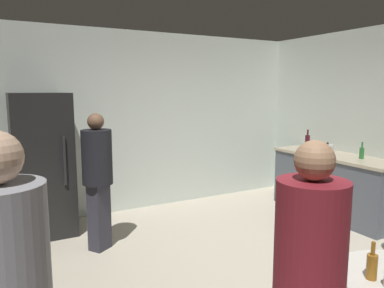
{
  "coord_description": "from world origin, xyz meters",
  "views": [
    {
      "loc": [
        -2.1,
        -2.74,
        1.84
      ],
      "look_at": [
        -0.23,
        0.69,
        1.27
      ],
      "focal_mm": 34.82,
      "sensor_mm": 36.0,
      "label": 1
    }
  ],
  "objects_px": {
    "person_in_maroon_shirt": "(309,278)",
    "kettle": "(327,149)",
    "person_in_black_shirt": "(98,172)",
    "beer_bottle_on_counter": "(362,153)",
    "refrigerator": "(43,165)",
    "wine_bottle_on_counter": "(307,142)",
    "beer_bottle_amber": "(372,266)"
  },
  "relations": [
    {
      "from": "kettle",
      "to": "beer_bottle_amber",
      "type": "xyz_separation_m",
      "value": [
        -2.42,
        -2.48,
        -0.15
      ]
    },
    {
      "from": "beer_bottle_amber",
      "to": "person_in_black_shirt",
      "type": "distance_m",
      "value": 2.96
    },
    {
      "from": "beer_bottle_on_counter",
      "to": "person_in_black_shirt",
      "type": "height_order",
      "value": "person_in_black_shirt"
    },
    {
      "from": "person_in_maroon_shirt",
      "to": "person_in_black_shirt",
      "type": "relative_size",
      "value": 1.02
    },
    {
      "from": "beer_bottle_on_counter",
      "to": "beer_bottle_amber",
      "type": "bearing_deg",
      "value": -141.81
    },
    {
      "from": "kettle",
      "to": "wine_bottle_on_counter",
      "type": "xyz_separation_m",
      "value": [
        0.09,
        0.48,
        0.05
      ]
    },
    {
      "from": "refrigerator",
      "to": "kettle",
      "type": "xyz_separation_m",
      "value": [
        3.78,
        -1.16,
        0.07
      ]
    },
    {
      "from": "beer_bottle_amber",
      "to": "person_in_black_shirt",
      "type": "height_order",
      "value": "person_in_black_shirt"
    },
    {
      "from": "beer_bottle_on_counter",
      "to": "person_in_maroon_shirt",
      "type": "relative_size",
      "value": 0.14
    },
    {
      "from": "beer_bottle_on_counter",
      "to": "person_in_black_shirt",
      "type": "xyz_separation_m",
      "value": [
        -3.41,
        0.84,
        -0.06
      ]
    },
    {
      "from": "kettle",
      "to": "person_in_maroon_shirt",
      "type": "distance_m",
      "value": 3.98
    },
    {
      "from": "kettle",
      "to": "person_in_maroon_shirt",
      "type": "relative_size",
      "value": 0.15
    },
    {
      "from": "kettle",
      "to": "refrigerator",
      "type": "bearing_deg",
      "value": 163.01
    },
    {
      "from": "refrigerator",
      "to": "beer_bottle_on_counter",
      "type": "height_order",
      "value": "refrigerator"
    },
    {
      "from": "refrigerator",
      "to": "beer_bottle_on_counter",
      "type": "xyz_separation_m",
      "value": [
        3.89,
        -1.65,
        0.08
      ]
    },
    {
      "from": "kettle",
      "to": "wine_bottle_on_counter",
      "type": "bearing_deg",
      "value": 79.32
    },
    {
      "from": "refrigerator",
      "to": "wine_bottle_on_counter",
      "type": "height_order",
      "value": "refrigerator"
    },
    {
      "from": "beer_bottle_on_counter",
      "to": "wine_bottle_on_counter",
      "type": "bearing_deg",
      "value": 91.13
    },
    {
      "from": "person_in_maroon_shirt",
      "to": "kettle",
      "type": "bearing_deg",
      "value": 12.1
    },
    {
      "from": "beer_bottle_on_counter",
      "to": "person_in_black_shirt",
      "type": "distance_m",
      "value": 3.51
    },
    {
      "from": "refrigerator",
      "to": "person_in_black_shirt",
      "type": "height_order",
      "value": "refrigerator"
    },
    {
      "from": "person_in_black_shirt",
      "to": "person_in_maroon_shirt",
      "type": "bearing_deg",
      "value": -28.79
    },
    {
      "from": "person_in_maroon_shirt",
      "to": "beer_bottle_amber",
      "type": "bearing_deg",
      "value": -19.63
    },
    {
      "from": "kettle",
      "to": "person_in_black_shirt",
      "type": "height_order",
      "value": "person_in_black_shirt"
    },
    {
      "from": "beer_bottle_amber",
      "to": "person_in_maroon_shirt",
      "type": "relative_size",
      "value": 0.14
    },
    {
      "from": "beer_bottle_on_counter",
      "to": "kettle",
      "type": "bearing_deg",
      "value": 102.63
    },
    {
      "from": "wine_bottle_on_counter",
      "to": "person_in_black_shirt",
      "type": "relative_size",
      "value": 0.2
    },
    {
      "from": "kettle",
      "to": "person_in_black_shirt",
      "type": "distance_m",
      "value": 3.32
    },
    {
      "from": "beer_bottle_amber",
      "to": "kettle",
      "type": "bearing_deg",
      "value": 45.75
    },
    {
      "from": "person_in_maroon_shirt",
      "to": "person_in_black_shirt",
      "type": "xyz_separation_m",
      "value": [
        -0.27,
        2.92,
        -0.02
      ]
    },
    {
      "from": "person_in_maroon_shirt",
      "to": "person_in_black_shirt",
      "type": "distance_m",
      "value": 2.94
    },
    {
      "from": "person_in_maroon_shirt",
      "to": "person_in_black_shirt",
      "type": "bearing_deg",
      "value": 66.93
    }
  ]
}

